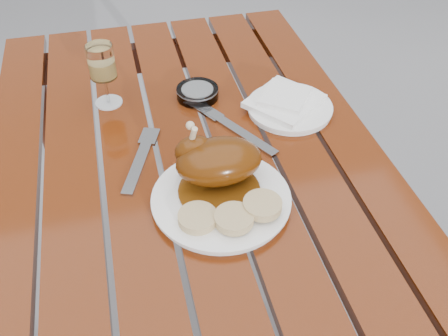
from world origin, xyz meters
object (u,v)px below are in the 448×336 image
(table, at_px, (193,263))
(wine_glass, at_px, (104,76))
(dinner_plate, at_px, (221,200))
(side_plate, at_px, (290,108))
(ashtray, at_px, (197,93))

(table, distance_m, wine_glass, 0.52)
(dinner_plate, distance_m, wine_glass, 0.42)
(dinner_plate, xyz_separation_m, side_plate, (0.22, 0.25, -0.00))
(wine_glass, bearing_deg, table, -56.77)
(dinner_plate, height_order, ashtray, ashtray)
(table, relative_size, dinner_plate, 4.66)
(table, relative_size, ashtray, 12.14)
(table, height_order, dinner_plate, dinner_plate)
(side_plate, bearing_deg, dinner_plate, -131.64)
(side_plate, xyz_separation_m, ashtray, (-0.19, 0.10, 0.00))
(dinner_plate, xyz_separation_m, wine_glass, (-0.18, 0.38, 0.07))
(dinner_plate, distance_m, ashtray, 0.35)
(table, height_order, ashtray, ashtray)
(table, xyz_separation_m, side_plate, (0.26, 0.09, 0.38))
(wine_glass, bearing_deg, ashtray, -6.91)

